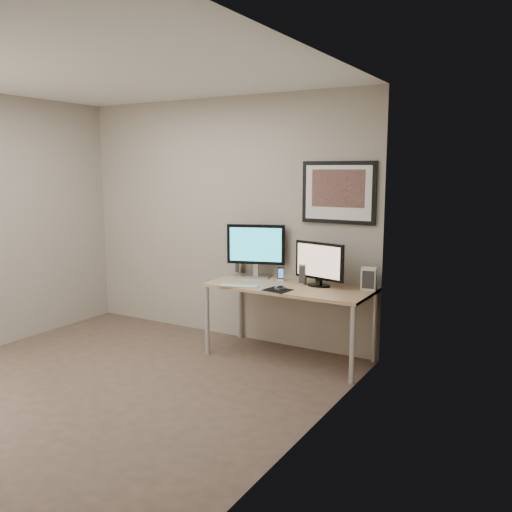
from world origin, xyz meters
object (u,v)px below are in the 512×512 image
object	(u,v)px
phone_dock	(281,274)
monitor_tv	(319,263)
speaker_left	(239,266)
monitor_large	(256,248)
desk	(289,292)
fan_unit	(369,279)
framed_art	(338,192)
keyboard	(239,286)
speaker_right	(303,274)

from	to	relation	value
phone_dock	monitor_tv	bearing A→B (deg)	-31.20
phone_dock	speaker_left	bearing A→B (deg)	143.65
monitor_large	desk	bearing A→B (deg)	-39.70
monitor_large	fan_unit	xyz separation A→B (m)	(1.21, 0.01, -0.20)
monitor_large	monitor_tv	bearing A→B (deg)	-25.13
fan_unit	desk	bearing A→B (deg)	-176.24
framed_art	keyboard	distance (m)	1.31
monitor_tv	keyboard	world-z (taller)	monitor_tv
monitor_tv	speaker_left	xyz separation A→B (m)	(-1.02, 0.20, -0.15)
fan_unit	monitor_large	bearing A→B (deg)	168.67
monitor_large	monitor_tv	size ratio (longest dim) A/B	1.09
framed_art	speaker_left	bearing A→B (deg)	-178.38
framed_art	speaker_left	distance (m)	1.37
phone_dock	speaker_right	bearing A→B (deg)	-31.06
speaker_right	keyboard	world-z (taller)	speaker_right
speaker_right	phone_dock	distance (m)	0.27
monitor_tv	keyboard	size ratio (longest dim) A/B	1.42
desk	monitor_tv	xyz separation A→B (m)	(0.26, 0.10, 0.29)
desk	monitor_large	bearing A→B (deg)	158.65
fan_unit	phone_dock	bearing A→B (deg)	170.51
phone_dock	keyboard	distance (m)	0.51
desk	speaker_left	bearing A→B (deg)	158.37
monitor_large	fan_unit	bearing A→B (deg)	-17.85
monitor_large	keyboard	size ratio (longest dim) A/B	1.55
speaker_right	keyboard	xyz separation A→B (m)	(-0.48, -0.42, -0.09)
speaker_left	phone_dock	distance (m)	0.59
keyboard	phone_dock	bearing A→B (deg)	46.86
phone_dock	fan_unit	bearing A→B (deg)	-20.76
framed_art	phone_dock	bearing A→B (deg)	-162.46
monitor_tv	speaker_left	distance (m)	1.05
framed_art	phone_dock	xyz separation A→B (m)	(-0.53, -0.17, -0.82)
framed_art	speaker_right	size ratio (longest dim) A/B	3.77
monitor_tv	phone_dock	world-z (taller)	monitor_tv
speaker_left	monitor_large	bearing A→B (deg)	-7.41
monitor_large	keyboard	xyz separation A→B (m)	(0.09, -0.48, -0.30)
desk	framed_art	distance (m)	1.07
monitor_large	speaker_left	distance (m)	0.37
framed_art	monitor_large	xyz separation A→B (m)	(-0.84, -0.14, -0.59)
monitor_tv	desk	bearing A→B (deg)	-145.63
speaker_right	framed_art	bearing A→B (deg)	28.51
desk	keyboard	world-z (taller)	keyboard
phone_dock	framed_art	bearing A→B (deg)	-5.56
monitor_tv	phone_dock	distance (m)	0.47
speaker_right	fan_unit	xyz separation A→B (m)	(0.64, 0.07, 0.01)
speaker_left	monitor_tv	bearing A→B (deg)	3.69
desk	keyboard	bearing A→B (deg)	-144.01
monitor_tv	keyboard	bearing A→B (deg)	-136.17
speaker_right	phone_dock	bearing A→B (deg)	163.17
monitor_tv	phone_dock	xyz separation A→B (m)	(-0.44, 0.06, -0.16)
monitor_tv	speaker_right	distance (m)	0.22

